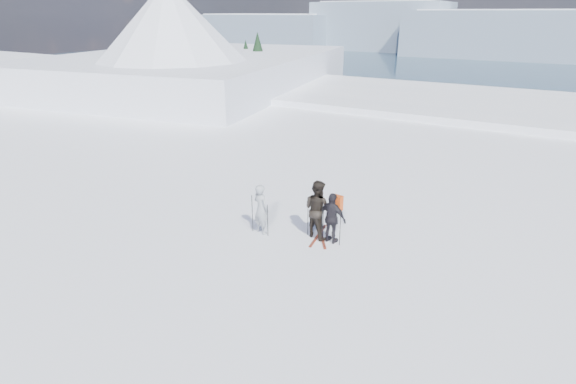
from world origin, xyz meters
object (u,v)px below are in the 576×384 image
skier_dark (317,209)px  skis_loose (320,236)px  skier_pack (332,218)px  skier_grey (261,209)px

skier_dark → skis_loose: skier_dark is taller
skier_dark → skier_pack: size_ratio=1.16×
skier_grey → skier_pack: 2.41m
skier_dark → skis_loose: (0.11, 0.02, -0.98)m
skier_grey → skis_loose: 2.17m
skier_grey → skier_pack: (2.34, 0.58, -0.02)m
skis_loose → skier_pack: bearing=-17.5°
skier_grey → skier_pack: bearing=-149.1°
skier_grey → skier_dark: (1.74, 0.71, 0.12)m
skier_dark → skier_grey: bearing=38.3°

